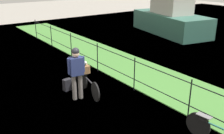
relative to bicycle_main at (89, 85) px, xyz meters
The scene contains 11 objects.
ground_plane 1.23m from the bicycle_main, 55.06° to the right, with size 60.00×60.00×0.00m, color gray.
grass_strip 2.76m from the bicycle_main, 75.64° to the left, with size 27.00×2.40×0.03m, color #478438.
iron_fence 1.56m from the bicycle_main, 63.45° to the left, with size 18.04×0.04×1.17m.
bicycle_main is the anchor object (origin of this frame).
wooden_crate 0.58m from the bicycle_main, 169.35° to the left, with size 0.37×0.29×0.25m, color brown.
terrier_dog 0.73m from the bicycle_main, 169.35° to the left, with size 0.32×0.19×0.18m.
cyclist_person 0.83m from the bicycle_main, 79.70° to the right, with size 0.33×0.53×1.68m.
backpack_on_paving 0.82m from the bicycle_main, 146.81° to the right, with size 0.28×0.18×0.40m, color black.
mooring_bollard 2.79m from the bicycle_main, 162.00° to the left, with size 0.20×0.20×0.43m, color #38383D.
bicycle_parked 4.18m from the bicycle_main, 13.24° to the left, with size 1.68×0.25×0.63m.
moored_boat_near 10.30m from the bicycle_main, 117.35° to the left, with size 6.02×3.45×4.01m.
Camera 1 is at (5.98, -2.95, 3.76)m, focal length 41.23 mm.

